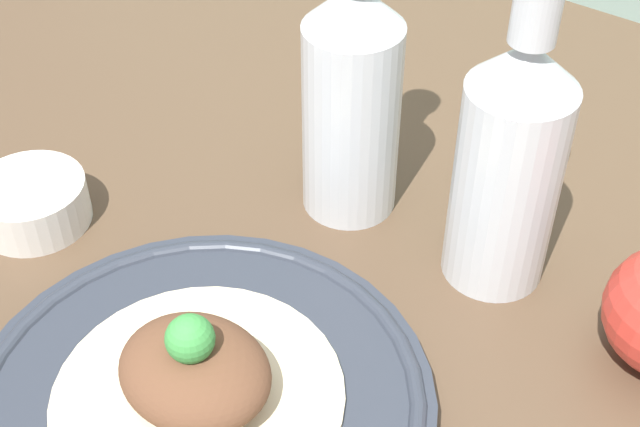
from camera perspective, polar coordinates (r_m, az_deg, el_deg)
The scene contains 6 objects.
ground_plane at distance 64.45cm, azimuth 0.84°, elevation -7.59°, with size 180.00×110.00×4.00cm, color brown.
plate at distance 57.12cm, azimuth -7.72°, elevation -11.96°, with size 29.49×29.49×2.17cm.
plated_food at distance 54.98cm, azimuth -7.97°, elevation -10.27°, with size 18.15×18.15×6.98cm.
cider_bottle_left at distance 65.46cm, azimuth 2.05°, elevation 7.84°, with size 7.38×7.38×26.94cm.
cider_bottle_right at distance 60.56cm, azimuth 12.11°, elevation 3.67°, with size 7.38×7.38×26.94cm.
dipping_bowl at distance 72.23cm, azimuth -17.95°, elevation 0.67°, with size 8.64×8.64×3.62cm.
Camera 1 is at (24.27, -34.53, 46.71)cm, focal length 50.00 mm.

